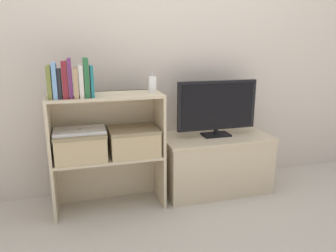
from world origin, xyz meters
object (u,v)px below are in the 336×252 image
(baby_monitor, at_px, (152,84))
(tv, at_px, (217,107))
(book_olive, at_px, (49,82))
(book_teal, at_px, (92,81))
(book_charcoal, at_px, (60,84))
(laptop, at_px, (80,131))
(book_plum, at_px, (70,78))
(book_forest, at_px, (86,78))
(book_maroon, at_px, (65,80))
(storage_basket_right, at_px, (134,140))
(tv_stand, at_px, (215,162))
(book_ivory, at_px, (81,81))
(book_skyblue, at_px, (55,81))
(storage_basket_left, at_px, (81,144))
(book_tan, at_px, (76,83))

(baby_monitor, bearing_deg, tv, 6.69)
(book_olive, xyz_separation_m, book_teal, (0.26, 0.00, -0.00))
(book_charcoal, distance_m, laptop, 0.35)
(book_plum, bearing_deg, book_charcoal, -180.00)
(book_plum, distance_m, book_forest, 0.10)
(tv, distance_m, book_forest, 1.04)
(book_maroon, xyz_separation_m, storage_basket_right, (0.45, 0.04, -0.46))
(tv_stand, relative_size, book_plum, 3.44)
(book_maroon, height_order, baby_monitor, book_maroon)
(book_ivory, xyz_separation_m, storage_basket_right, (0.35, 0.04, -0.45))
(laptop, bearing_deg, book_skyblue, -161.64)
(book_teal, bearing_deg, baby_monitor, 7.83)
(book_skyblue, relative_size, book_charcoal, 1.22)
(tv, height_order, book_maroon, book_maroon)
(baby_monitor, relative_size, laptop, 0.41)
(laptop, bearing_deg, book_charcoal, -157.15)
(book_ivory, bearing_deg, book_forest, 0.00)
(book_plum, height_order, laptop, book_plum)
(book_maroon, xyz_separation_m, book_teal, (0.17, 0.00, -0.02))
(tv, height_order, book_plum, book_plum)
(book_maroon, distance_m, storage_basket_right, 0.64)
(book_forest, xyz_separation_m, storage_basket_left, (-0.07, 0.04, -0.47))
(book_olive, distance_m, storage_basket_right, 0.70)
(book_maroon, distance_m, laptop, 0.37)
(book_tan, bearing_deg, book_ivory, 0.00)
(book_charcoal, distance_m, book_tan, 0.10)
(book_charcoal, distance_m, book_forest, 0.17)
(book_maroon, bearing_deg, tv, 6.13)
(book_skyblue, distance_m, laptop, 0.38)
(baby_monitor, distance_m, laptop, 0.61)
(tv_stand, height_order, book_maroon, book_maroon)
(book_teal, bearing_deg, book_ivory, 180.00)
(tv_stand, distance_m, book_olive, 1.44)
(book_ivory, height_order, book_forest, book_forest)
(book_skyblue, bearing_deg, storage_basket_left, 18.36)
(book_skyblue, relative_size, laptop, 0.64)
(book_charcoal, bearing_deg, book_plum, 0.00)
(book_plum, distance_m, storage_basket_left, 0.47)
(book_charcoal, relative_size, book_maroon, 0.79)
(tv_stand, height_order, tv, tv)
(book_maroon, distance_m, book_tan, 0.07)
(book_forest, distance_m, laptop, 0.38)
(book_maroon, xyz_separation_m, book_ivory, (0.10, 0.00, -0.01))
(book_skyblue, xyz_separation_m, book_teal, (0.23, 0.00, -0.01))
(book_maroon, bearing_deg, book_charcoal, 180.00)
(storage_basket_right, bearing_deg, book_ivory, -172.82)
(book_ivory, bearing_deg, book_charcoal, 180.00)
(book_plum, bearing_deg, book_olive, -180.00)
(book_skyblue, bearing_deg, book_tan, 0.00)
(storage_basket_right, bearing_deg, tv_stand, 6.62)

